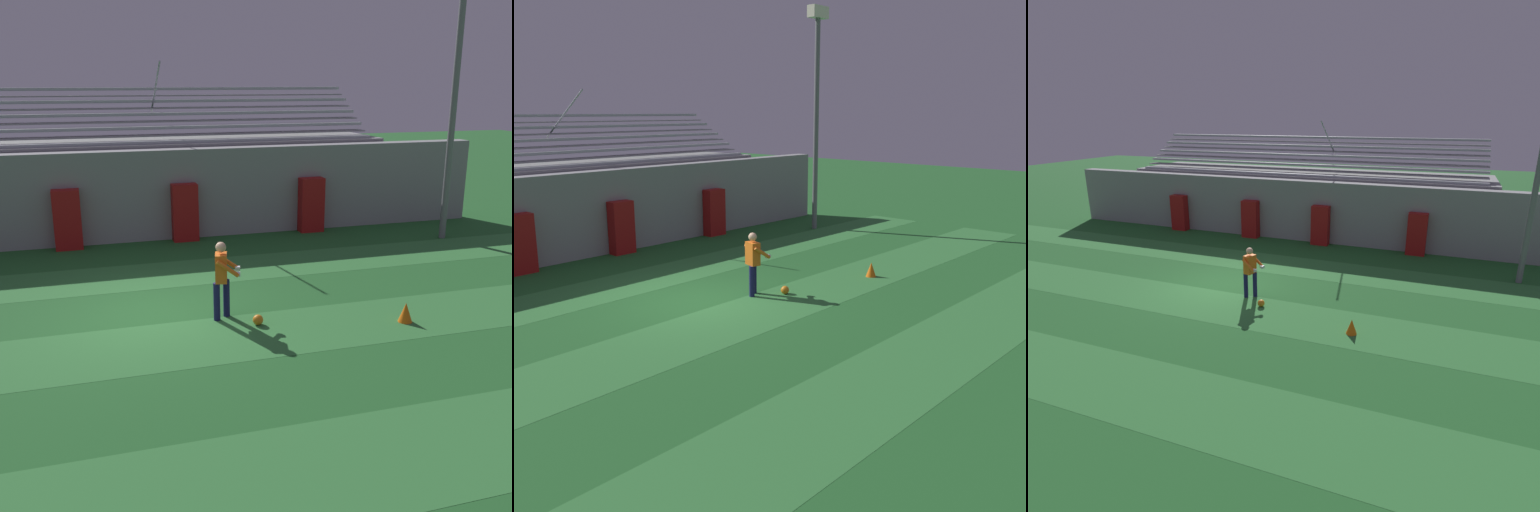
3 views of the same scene
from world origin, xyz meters
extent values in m
plane|color=#236028|center=(0.00, 0.00, 0.00)|extent=(80.00, 80.00, 0.00)
cube|color=#337A38|center=(0.00, -6.00, 0.00)|extent=(28.00, 2.17, 0.01)
cube|color=#337A38|center=(0.00, -1.65, 0.00)|extent=(28.00, 2.17, 0.01)
cube|color=#337A38|center=(0.00, 2.70, 0.00)|extent=(28.00, 2.17, 0.01)
cube|color=gray|center=(0.00, 6.50, 1.40)|extent=(24.00, 0.60, 2.80)
cube|color=maroon|center=(-1.75, 5.95, 0.89)|extent=(0.79, 0.44, 1.79)
cube|color=maroon|center=(1.75, 5.95, 0.89)|extent=(0.79, 0.44, 1.79)
cube|color=maroon|center=(5.96, 5.95, 0.89)|extent=(0.79, 0.44, 1.79)
cube|color=gray|center=(0.00, 8.85, 1.45)|extent=(18.00, 3.90, 2.90)
cube|color=#A8AAB2|center=(0.00, 7.25, 2.95)|extent=(17.10, 0.36, 0.10)
cube|color=gray|center=(0.00, 7.05, 2.72)|extent=(17.10, 0.60, 0.04)
cube|color=#A8AAB2|center=(0.00, 7.95, 3.35)|extent=(17.10, 0.36, 0.10)
cube|color=gray|center=(0.00, 7.75, 3.12)|extent=(17.10, 0.60, 0.04)
cube|color=#A8AAB2|center=(0.00, 8.65, 3.75)|extent=(17.10, 0.36, 0.10)
cube|color=gray|center=(0.00, 8.45, 3.52)|extent=(17.10, 0.60, 0.04)
cube|color=#A8AAB2|center=(0.00, 9.35, 4.15)|extent=(17.10, 0.36, 0.10)
cube|color=gray|center=(0.00, 9.15, 3.92)|extent=(17.10, 0.60, 0.04)
cylinder|color=#A8AAB2|center=(1.33, 8.40, 4.60)|extent=(0.06, 2.63, 1.65)
cylinder|color=slate|center=(9.68, 3.95, 4.08)|extent=(0.20, 0.20, 8.16)
cube|color=#F2EDCC|center=(9.68, 3.95, 8.38)|extent=(0.90, 0.36, 0.44)
cylinder|color=#19194C|center=(1.47, -0.53, 0.41)|extent=(0.17, 0.17, 0.82)
cylinder|color=#19194C|center=(1.22, -0.70, 0.41)|extent=(0.17, 0.17, 0.82)
cube|color=orange|center=(1.35, -0.61, 1.12)|extent=(0.33, 0.43, 0.60)
sphere|color=tan|center=(1.35, -0.61, 1.56)|extent=(0.22, 0.22, 0.22)
cylinder|color=orange|center=(1.54, -0.42, 1.17)|extent=(0.48, 0.21, 0.37)
cylinder|color=orange|center=(1.42, -0.88, 1.17)|extent=(0.48, 0.21, 0.37)
cube|color=silver|center=(1.73, -0.51, 1.04)|extent=(0.13, 0.13, 0.08)
cube|color=silver|center=(1.63, -0.89, 1.04)|extent=(0.13, 0.13, 0.08)
sphere|color=orange|center=(1.97, -1.18, 0.11)|extent=(0.22, 0.22, 0.22)
cone|color=orange|center=(4.97, -1.91, 0.21)|extent=(0.30, 0.30, 0.42)
camera|label=1|loc=(-1.34, -12.14, 4.85)|focal=42.00mm
camera|label=2|loc=(-9.45, -11.14, 4.71)|focal=42.00mm
camera|label=3|loc=(6.99, -12.22, 5.61)|focal=30.00mm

